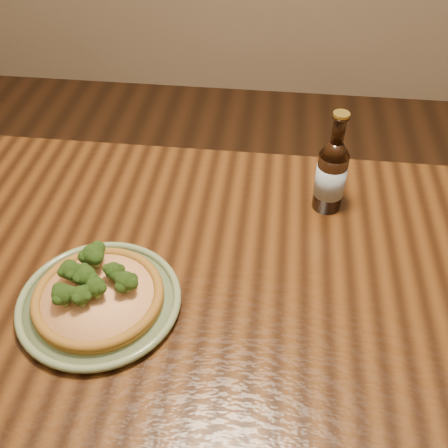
# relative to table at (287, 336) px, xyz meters

# --- Properties ---
(table) EXTENTS (1.60, 0.90, 0.75)m
(table) POSITION_rel_table_xyz_m (0.00, 0.00, 0.00)
(table) COLOR #44250E
(table) RESTS_ON ground
(plate) EXTENTS (0.28, 0.28, 0.02)m
(plate) POSITION_rel_table_xyz_m (-0.33, -0.04, 0.10)
(plate) COLOR #6B7E56
(plate) RESTS_ON table
(pizza) EXTENTS (0.22, 0.22, 0.07)m
(pizza) POSITION_rel_table_xyz_m (-0.33, -0.04, 0.12)
(pizza) COLOR olive
(pizza) RESTS_ON plate
(beer_bottle) EXTENTS (0.06, 0.06, 0.22)m
(beer_bottle) POSITION_rel_table_xyz_m (0.07, 0.27, 0.18)
(beer_bottle) COLOR black
(beer_bottle) RESTS_ON table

